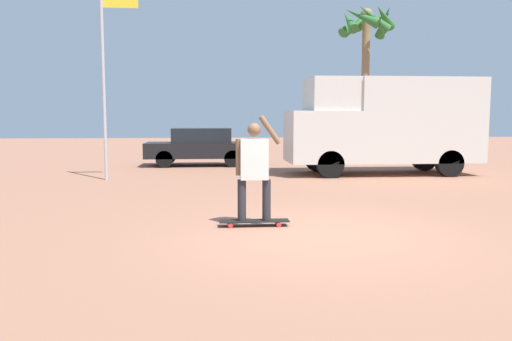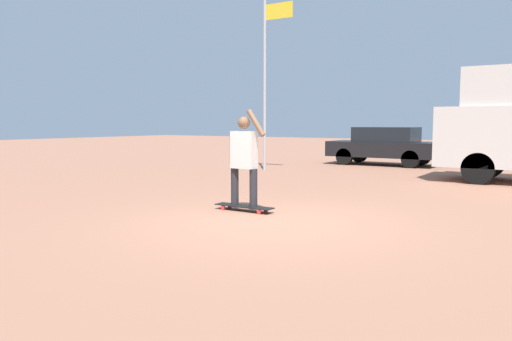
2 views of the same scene
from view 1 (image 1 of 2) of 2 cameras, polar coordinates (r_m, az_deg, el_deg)
ground_plane at (r=7.78m, az=7.18°, el=-7.21°), size 80.00×80.00×0.00m
skateboard at (r=8.25m, az=-0.21°, el=-5.82°), size 1.15×0.26×0.10m
person_skateboarder at (r=8.12m, az=-0.22°, el=0.62°), size 0.75×0.22×1.73m
camper_van at (r=16.48m, az=14.53°, el=5.33°), size 6.00×2.11×3.03m
parked_car_black at (r=19.01m, az=-6.43°, el=2.80°), size 3.99×1.72×1.42m
palm_tree_near_van at (r=27.70m, az=12.51°, el=15.04°), size 3.05×3.13×7.63m
flagpole at (r=15.08m, az=-16.72°, el=11.33°), size 1.09×0.12×5.63m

